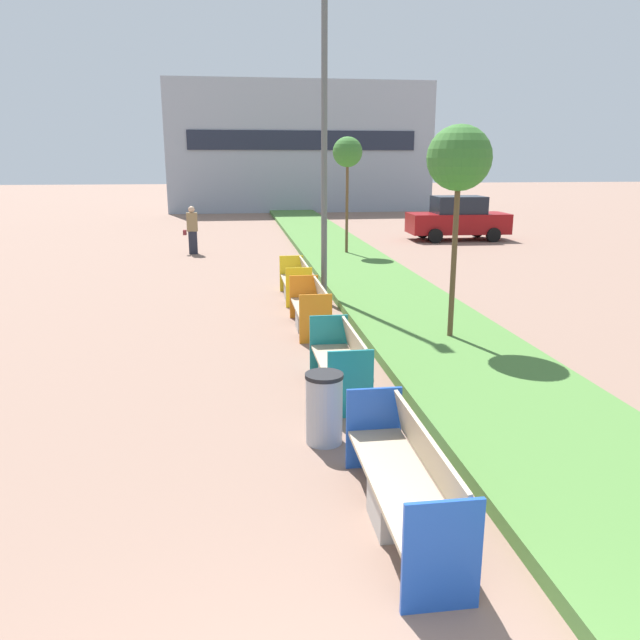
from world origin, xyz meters
TOP-DOWN VIEW (x-y plane):
  - planter_grass_strip at (3.20, 12.00)m, footprint 2.80×120.00m
  - building_backdrop at (4.00, 41.61)m, footprint 17.27×5.39m
  - bench_blue_frame at (0.94, 3.16)m, footprint 0.65×2.38m
  - bench_teal_frame at (0.94, 6.69)m, footprint 0.65×1.96m
  - bench_orange_frame at (0.94, 10.26)m, footprint 0.65×2.02m
  - bench_yellow_frame at (0.94, 13.20)m, footprint 0.65×1.93m
  - litter_bin at (0.44, 5.03)m, footprint 0.47×0.47m
  - street_lamp_post at (1.55, 12.67)m, footprint 0.24×0.44m
  - sapling_tree_near at (3.37, 8.82)m, footprint 1.14×1.14m
  - sapling_tree_far at (3.37, 19.69)m, footprint 1.02×1.02m
  - pedestrian_walking at (-2.06, 21.30)m, footprint 0.53×0.24m
  - parked_car_distant at (8.97, 23.91)m, footprint 4.26×2.00m

SIDE VIEW (x-z plane):
  - planter_grass_strip at x=3.20m, z-range 0.00..0.18m
  - bench_yellow_frame at x=0.94m, z-range -0.11..0.83m
  - bench_teal_frame at x=0.94m, z-range -0.11..0.83m
  - bench_orange_frame at x=0.94m, z-range -0.10..0.84m
  - bench_blue_frame at x=0.94m, z-range -0.09..0.85m
  - litter_bin at x=0.44m, z-range 0.00..0.89m
  - pedestrian_walking at x=-2.06m, z-range 0.02..1.75m
  - parked_car_distant at x=8.97m, z-range -0.02..1.84m
  - sapling_tree_near at x=3.37m, z-range 1.37..5.34m
  - sapling_tree_far at x=3.37m, z-range 1.49..5.62m
  - building_backdrop at x=4.00m, z-range 0.00..8.27m
  - street_lamp_post at x=1.55m, z-range 0.38..8.27m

